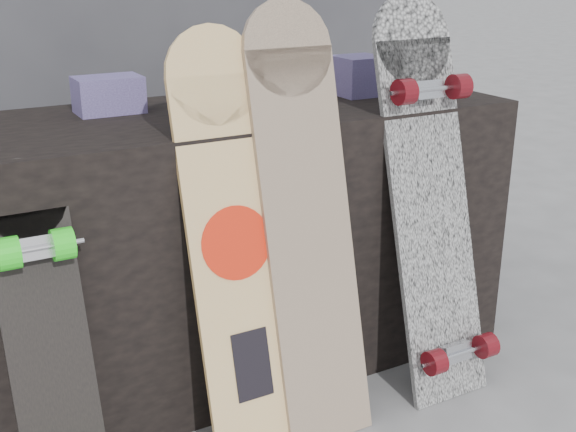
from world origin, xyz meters
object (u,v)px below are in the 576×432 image
vendor_table (239,239)px  longboard_celtic (306,212)px  skateboard_dark (49,345)px  longboard_cascadia (431,193)px  longboard_geisha (234,236)px

vendor_table → longboard_celtic: 0.41m
longboard_celtic → skateboard_dark: 0.69m
skateboard_dark → longboard_cascadia: bearing=1.6°
vendor_table → longboard_celtic: (0.03, -0.36, 0.19)m
longboard_geisha → skateboard_dark: 0.49m
skateboard_dark → longboard_geisha: bearing=4.9°
longboard_geisha → skateboard_dark: (-0.47, -0.04, -0.15)m
longboard_cascadia → longboard_celtic: bearing=179.7°
longboard_celtic → longboard_cascadia: size_ratio=1.00×
vendor_table → longboard_cascadia: (0.43, -0.36, 0.18)m
longboard_geisha → skateboard_dark: bearing=-175.1°
longboard_celtic → longboard_cascadia: bearing=-0.3°
vendor_table → longboard_geisha: size_ratio=1.50×
vendor_table → longboard_geisha: bearing=-116.3°
skateboard_dark → longboard_celtic: bearing=2.8°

